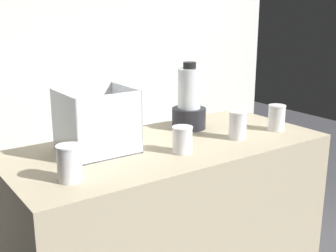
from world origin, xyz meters
name	(u,v)px	position (x,y,z in m)	size (l,w,h in m)	color
counter	(168,237)	(0.00, 0.00, 0.45)	(1.40, 0.64, 0.90)	tan
back_wall_unit	(88,46)	(-0.01, 0.77, 1.26)	(2.60, 0.24, 2.50)	silver
carrot_display_bin	(98,132)	(-0.29, 0.08, 0.98)	(0.28, 0.25, 0.26)	white
blender_pitcher	(189,104)	(0.23, 0.15, 1.02)	(0.16, 0.16, 0.32)	black
juice_cup_beet_far_left	(69,165)	(-0.51, -0.15, 0.96)	(0.09, 0.09, 0.13)	white
juice_cup_pomegranate_left	(182,142)	(-0.02, -0.13, 0.95)	(0.08, 0.08, 0.11)	white
juice_cup_orange_middle	(238,126)	(0.30, -0.12, 0.96)	(0.08, 0.08, 0.13)	white
juice_cup_beet_right	(277,119)	(0.55, -0.12, 0.96)	(0.08, 0.08, 0.12)	white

